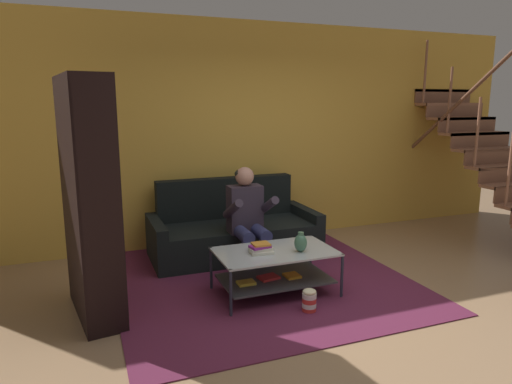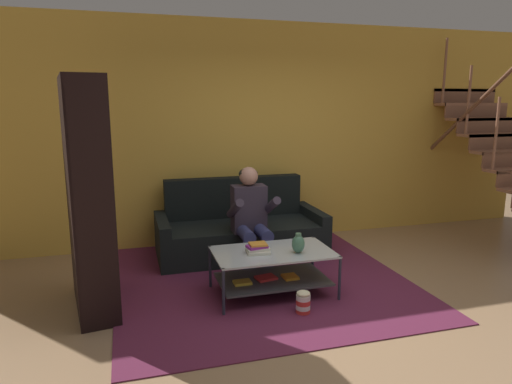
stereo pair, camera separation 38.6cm
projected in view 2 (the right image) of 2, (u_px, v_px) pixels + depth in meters
The scene contains 10 objects.
ground at pixel (335, 313), 4.10m from camera, with size 16.80×16.80×0.00m, color #A17D5A.
back_partition at pixel (258, 133), 6.14m from camera, with size 8.40×0.12×2.90m, color gold.
couch at pixel (240, 231), 5.68m from camera, with size 2.03×0.91×0.92m.
person_seated_center at pixel (251, 215), 5.09m from camera, with size 0.50×0.58×1.15m.
coffee_table at pixel (272, 266), 4.46m from camera, with size 1.15×0.68×0.44m.
area_rug at pixel (257, 275), 5.00m from camera, with size 3.00×3.23×0.01m.
vase at pixel (298, 244), 4.37m from camera, with size 0.12×0.12×0.19m.
book_stack at pixel (258, 249), 4.37m from camera, with size 0.24×0.20×0.10m.
bookshelf at pixel (85, 219), 4.02m from camera, with size 0.47×1.02×2.09m.
popcorn_tub at pixel (303, 302), 4.08m from camera, with size 0.13×0.13×0.22m.
Camera 2 is at (-1.74, -3.46, 1.87)m, focal length 32.00 mm.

